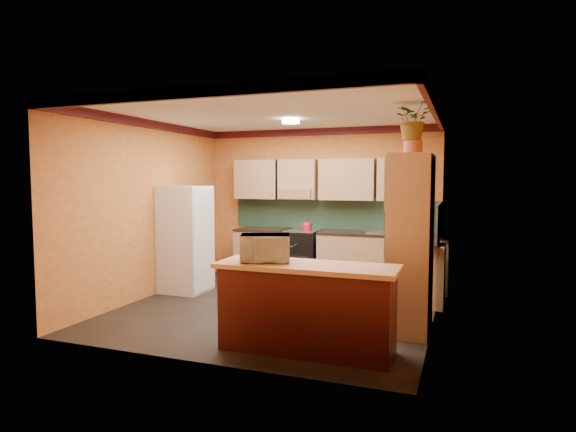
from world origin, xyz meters
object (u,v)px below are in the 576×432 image
(base_cabinets_back, at_px, (337,259))
(fridge, at_px, (185,239))
(microwave, at_px, (265,248))
(pantry, at_px, (411,243))
(stove, at_px, (302,256))
(breakfast_bar, at_px, (306,310))

(base_cabinets_back, distance_m, fridge, 2.56)
(fridge, distance_m, microwave, 2.92)
(base_cabinets_back, bearing_deg, microwave, -89.26)
(base_cabinets_back, bearing_deg, pantry, -55.78)
(stove, distance_m, microwave, 3.36)
(stove, distance_m, breakfast_bar, 3.43)
(stove, bearing_deg, breakfast_bar, -70.70)
(stove, bearing_deg, microwave, -78.37)
(base_cabinets_back, relative_size, stove, 4.01)
(stove, xyz_separation_m, microwave, (0.67, -3.24, 0.62))
(stove, bearing_deg, fridge, -138.96)
(base_cabinets_back, xyz_separation_m, pantry, (1.45, -2.13, 0.61))
(base_cabinets_back, relative_size, microwave, 6.99)
(pantry, relative_size, breakfast_bar, 1.17)
(fridge, height_order, microwave, fridge)
(fridge, xyz_separation_m, microwave, (2.20, -1.91, 0.22))
(base_cabinets_back, bearing_deg, breakfast_bar, -81.07)
(fridge, xyz_separation_m, pantry, (3.60, -0.80, 0.20))
(pantry, xyz_separation_m, breakfast_bar, (-0.94, -1.11, -0.61))
(pantry, bearing_deg, microwave, -141.61)
(base_cabinets_back, xyz_separation_m, fridge, (-2.15, -1.33, 0.41))
(pantry, bearing_deg, base_cabinets_back, 124.22)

